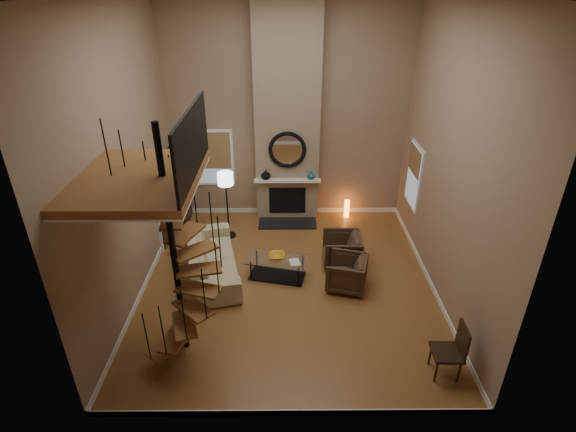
{
  "coord_description": "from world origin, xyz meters",
  "views": [
    {
      "loc": [
        -0.05,
        -7.65,
        5.71
      ],
      "look_at": [
        0.0,
        0.4,
        1.4
      ],
      "focal_mm": 27.81,
      "sensor_mm": 36.0,
      "label": 1
    }
  ],
  "objects_px": {
    "armchair_far": "(350,273)",
    "accent_lamp": "(347,209)",
    "floor_lamp": "(226,184)",
    "side_chair": "(453,349)",
    "hutch": "(178,188)",
    "sofa": "(211,257)",
    "coffee_table": "(277,266)",
    "armchair_near": "(345,250)"
  },
  "relations": [
    {
      "from": "armchair_far",
      "to": "side_chair",
      "type": "height_order",
      "value": "side_chair"
    },
    {
      "from": "armchair_near",
      "to": "coffee_table",
      "type": "distance_m",
      "value": 1.6
    },
    {
      "from": "armchair_far",
      "to": "coffee_table",
      "type": "bearing_deg",
      "value": -89.53
    },
    {
      "from": "armchair_far",
      "to": "accent_lamp",
      "type": "distance_m",
      "value": 3.13
    },
    {
      "from": "floor_lamp",
      "to": "accent_lamp",
      "type": "relative_size",
      "value": 3.52
    },
    {
      "from": "hutch",
      "to": "armchair_far",
      "type": "relative_size",
      "value": 2.57
    },
    {
      "from": "armchair_far",
      "to": "accent_lamp",
      "type": "relative_size",
      "value": 1.63
    },
    {
      "from": "armchair_near",
      "to": "armchair_far",
      "type": "distance_m",
      "value": 0.88
    },
    {
      "from": "armchair_far",
      "to": "floor_lamp",
      "type": "height_order",
      "value": "floor_lamp"
    },
    {
      "from": "hutch",
      "to": "accent_lamp",
      "type": "xyz_separation_m",
      "value": [
        4.41,
        0.19,
        -0.7
      ]
    },
    {
      "from": "side_chair",
      "to": "hutch",
      "type": "bearing_deg",
      "value": 136.05
    },
    {
      "from": "sofa",
      "to": "armchair_far",
      "type": "xyz_separation_m",
      "value": [
        2.92,
        -0.55,
        -0.04
      ]
    },
    {
      "from": "sofa",
      "to": "floor_lamp",
      "type": "height_order",
      "value": "floor_lamp"
    },
    {
      "from": "armchair_far",
      "to": "side_chair",
      "type": "bearing_deg",
      "value": 44.9
    },
    {
      "from": "accent_lamp",
      "to": "side_chair",
      "type": "relative_size",
      "value": 0.49
    },
    {
      "from": "hutch",
      "to": "coffee_table",
      "type": "height_order",
      "value": "hutch"
    },
    {
      "from": "armchair_near",
      "to": "armchair_far",
      "type": "xyz_separation_m",
      "value": [
        -0.01,
        -0.88,
        0.0
      ]
    },
    {
      "from": "accent_lamp",
      "to": "side_chair",
      "type": "height_order",
      "value": "side_chair"
    },
    {
      "from": "armchair_far",
      "to": "hutch",
      "type": "bearing_deg",
      "value": -110.76
    },
    {
      "from": "hutch",
      "to": "coffee_table",
      "type": "relative_size",
      "value": 1.45
    },
    {
      "from": "armchair_far",
      "to": "floor_lamp",
      "type": "relative_size",
      "value": 0.46
    },
    {
      "from": "sofa",
      "to": "coffee_table",
      "type": "relative_size",
      "value": 1.8
    },
    {
      "from": "coffee_table",
      "to": "accent_lamp",
      "type": "distance_m",
      "value": 3.28
    },
    {
      "from": "sofa",
      "to": "coffee_table",
      "type": "distance_m",
      "value": 1.43
    },
    {
      "from": "hutch",
      "to": "armchair_far",
      "type": "xyz_separation_m",
      "value": [
        4.09,
        -2.93,
        -0.6
      ]
    },
    {
      "from": "accent_lamp",
      "to": "hutch",
      "type": "bearing_deg",
      "value": -177.59
    },
    {
      "from": "accent_lamp",
      "to": "coffee_table",
      "type": "bearing_deg",
      "value": -123.84
    },
    {
      "from": "armchair_near",
      "to": "side_chair",
      "type": "height_order",
      "value": "side_chair"
    },
    {
      "from": "sofa",
      "to": "accent_lamp",
      "type": "xyz_separation_m",
      "value": [
        3.24,
        2.56,
        -0.15
      ]
    },
    {
      "from": "armchair_near",
      "to": "floor_lamp",
      "type": "distance_m",
      "value": 3.2
    },
    {
      "from": "coffee_table",
      "to": "floor_lamp",
      "type": "relative_size",
      "value": 0.82
    },
    {
      "from": "sofa",
      "to": "accent_lamp",
      "type": "relative_size",
      "value": 5.2
    },
    {
      "from": "sofa",
      "to": "floor_lamp",
      "type": "xyz_separation_m",
      "value": [
        0.19,
        1.58,
        1.02
      ]
    },
    {
      "from": "armchair_near",
      "to": "accent_lamp",
      "type": "xyz_separation_m",
      "value": [
        0.31,
        2.23,
        -0.1
      ]
    },
    {
      "from": "accent_lamp",
      "to": "side_chair",
      "type": "distance_m",
      "value": 5.51
    },
    {
      "from": "hutch",
      "to": "armchair_near",
      "type": "xyz_separation_m",
      "value": [
        4.1,
        -2.05,
        -0.6
      ]
    },
    {
      "from": "armchair_near",
      "to": "accent_lamp",
      "type": "relative_size",
      "value": 1.74
    },
    {
      "from": "floor_lamp",
      "to": "sofa",
      "type": "bearing_deg",
      "value": -96.82
    },
    {
      "from": "coffee_table",
      "to": "armchair_near",
      "type": "bearing_deg",
      "value": 18.04
    },
    {
      "from": "sofa",
      "to": "floor_lamp",
      "type": "bearing_deg",
      "value": -19.07
    },
    {
      "from": "hutch",
      "to": "sofa",
      "type": "distance_m",
      "value": 2.71
    },
    {
      "from": "sofa",
      "to": "side_chair",
      "type": "relative_size",
      "value": 2.55
    }
  ]
}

